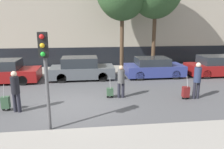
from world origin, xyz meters
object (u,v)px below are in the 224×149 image
object	(u,v)px
traffic_light	(45,62)
parked_car_3	(220,66)
parked_car_0	(2,72)
trolley_right	(186,92)
trolley_center	(110,92)
parked_car_2	(154,68)
trolley_left	(6,102)
pedestrian_right	(197,78)
parked_car_1	(82,69)
pedestrian_left	(15,89)
pedestrian_center	(121,80)

from	to	relation	value
traffic_light	parked_car_3	bearing A→B (deg)	32.89
parked_car_0	trolley_right	world-z (taller)	parked_car_0
trolley_center	parked_car_3	bearing A→B (deg)	24.48
parked_car_2	trolley_left	bearing A→B (deg)	-148.06
parked_car_0	trolley_left	size ratio (longest dim) A/B	3.74
parked_car_2	trolley_center	xyz separation A→B (m)	(-3.47, -3.93, -0.32)
parked_car_3	trolley_left	world-z (taller)	parked_car_3
parked_car_0	pedestrian_right	world-z (taller)	pedestrian_right
parked_car_1	parked_car_3	xyz separation A→B (m)	(9.64, -0.19, -0.02)
parked_car_0	trolley_center	world-z (taller)	parked_car_0
parked_car_3	trolley_right	size ratio (longest dim) A/B	3.99
trolley_right	pedestrian_right	bearing A→B (deg)	3.31
trolley_center	traffic_light	distance (m)	4.54
pedestrian_right	traffic_light	size ratio (longest dim) A/B	0.53
parked_car_0	trolley_right	size ratio (longest dim) A/B	3.72
parked_car_0	parked_car_3	world-z (taller)	parked_car_0
pedestrian_left	traffic_light	size ratio (longest dim) A/B	0.52
trolley_left	parked_car_3	bearing A→B (deg)	20.69
parked_car_3	parked_car_0	bearing A→B (deg)	-179.81
trolley_right	traffic_light	world-z (taller)	traffic_light
trolley_left	traffic_light	distance (m)	3.60
trolley_right	traffic_light	bearing A→B (deg)	-157.76
parked_car_3	trolley_left	xyz separation A→B (m)	(-12.79, -4.83, -0.29)
parked_car_3	pedestrian_left	distance (m)	13.26
parked_car_1	parked_car_3	distance (m)	9.64
trolley_left	trolley_center	world-z (taller)	trolley_left
parked_car_3	trolley_left	size ratio (longest dim) A/B	4.01
pedestrian_left	trolley_left	world-z (taller)	pedestrian_left
parked_car_1	parked_car_3	bearing A→B (deg)	-1.12
pedestrian_right	parked_car_3	bearing A→B (deg)	44.19
trolley_right	parked_car_0	bearing A→B (deg)	156.40
parked_car_3	traffic_light	xyz separation A→B (m)	(-10.68, -6.91, 1.77)
pedestrian_center	trolley_right	world-z (taller)	pedestrian_center
pedestrian_center	trolley_center	bearing A→B (deg)	-179.92
pedestrian_left	pedestrian_right	distance (m)	8.28
pedestrian_center	pedestrian_left	bearing A→B (deg)	-160.06
trolley_center	trolley_right	distance (m)	3.70
trolley_center	trolley_right	xyz separation A→B (m)	(3.64, -0.67, 0.07)
parked_car_0	traffic_light	world-z (taller)	traffic_light
trolley_center	pedestrian_right	size ratio (longest dim) A/B	0.58
pedestrian_center	traffic_light	distance (m)	4.59
parked_car_0	pedestrian_left	size ratio (longest dim) A/B	2.49
parked_car_0	parked_car_2	bearing A→B (deg)	1.39
trolley_right	traffic_light	distance (m)	6.92
trolley_right	parked_car_3	bearing A→B (deg)	43.98
parked_car_0	pedestrian_left	distance (m)	5.47
trolley_left	traffic_light	size ratio (longest dim) A/B	0.35
traffic_light	pedestrian_left	bearing A→B (deg)	130.16
parked_car_0	traffic_light	distance (m)	8.07
parked_car_1	traffic_light	size ratio (longest dim) A/B	1.22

